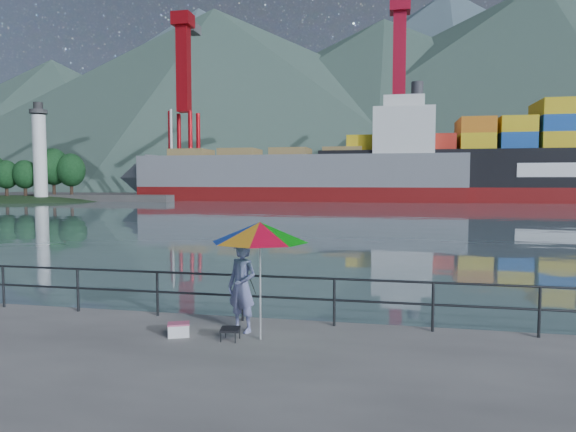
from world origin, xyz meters
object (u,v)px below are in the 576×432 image
object	(u,v)px
beach_umbrella	(260,232)
cooler_bag	(179,330)
fisherman	(242,287)
bulk_carrier	(310,174)
container_ship	(556,162)

from	to	relation	value
beach_umbrella	cooler_bag	world-z (taller)	beach_umbrella
fisherman	cooler_bag	xyz separation A→B (m)	(-1.13, -0.58, -0.80)
bulk_carrier	container_ship	size ratio (longest dim) A/B	0.77
cooler_bag	bulk_carrier	bearing A→B (deg)	74.16
beach_umbrella	cooler_bag	distance (m)	2.55
fisherman	beach_umbrella	distance (m)	1.35
fisherman	beach_umbrella	xyz separation A→B (m)	(0.50, -0.47, 1.17)
fisherman	container_ship	bearing A→B (deg)	93.01
beach_umbrella	fisherman	bearing A→B (deg)	137.07
fisherman	beach_umbrella	world-z (taller)	beach_umbrella
beach_umbrella	bulk_carrier	bearing A→B (deg)	98.38
cooler_bag	container_ship	distance (m)	79.86
beach_umbrella	cooler_bag	size ratio (longest dim) A/B	5.60
beach_umbrella	container_ship	world-z (taller)	container_ship
beach_umbrella	cooler_bag	xyz separation A→B (m)	(-1.63, -0.11, -1.96)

